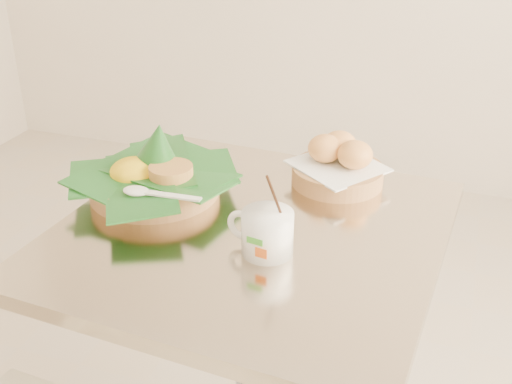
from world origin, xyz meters
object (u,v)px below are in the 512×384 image
(rice_basket, at_px, (153,173))
(coffee_mug, at_px, (266,231))
(cafe_table, at_px, (251,320))
(bread_basket, at_px, (338,165))

(rice_basket, height_order, coffee_mug, rice_basket)
(cafe_table, relative_size, rice_basket, 2.23)
(rice_basket, relative_size, bread_basket, 1.45)
(rice_basket, height_order, bread_basket, rice_basket)
(rice_basket, bearing_deg, cafe_table, -16.54)
(rice_basket, xyz_separation_m, bread_basket, (0.35, 0.18, -0.00))
(bread_basket, height_order, coffee_mug, coffee_mug)
(cafe_table, xyz_separation_m, coffee_mug, (0.05, -0.07, 0.26))
(cafe_table, distance_m, coffee_mug, 0.28)
(cafe_table, xyz_separation_m, rice_basket, (-0.24, 0.07, 0.27))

